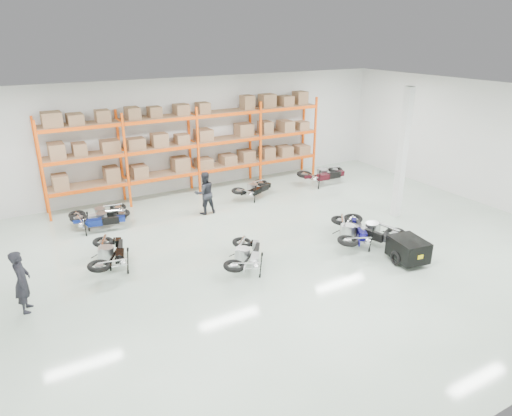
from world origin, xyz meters
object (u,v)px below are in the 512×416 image
moto_back_c (254,186)px  person_back (205,193)px  person_left (22,281)px  moto_black_far_left (109,249)px  moto_back_a (100,215)px  trailer (408,249)px  moto_back_d (323,171)px  moto_back_b (99,211)px  moto_blue_centre (352,227)px  moto_silver_left (246,251)px  moto_touring_right (369,225)px

moto_back_c → person_back: bearing=83.9°
moto_back_c → person_left: (-8.46, -4.18, 0.28)m
moto_black_far_left → moto_back_c: bearing=-138.2°
moto_black_far_left → moto_back_a: moto_black_far_left is taller
trailer → moto_back_d: bearing=80.6°
moto_back_b → moto_back_c: moto_back_b is taller
moto_back_b → moto_black_far_left: bearing=172.9°
moto_back_b → moto_blue_centre: bearing=-130.5°
moto_back_b → moto_back_c: bearing=-92.8°
moto_back_a → person_left: bearing=160.1°
moto_back_a → moto_back_b: size_ratio=1.01×
person_back → moto_blue_centre: bearing=123.0°
moto_blue_centre → moto_back_c: (-0.55, 5.16, -0.07)m
person_back → moto_silver_left: bearing=82.1°
moto_blue_centre → moto_back_c: 5.19m
moto_blue_centre → moto_back_b: (-6.41, 5.41, -0.06)m
moto_blue_centre → moto_back_a: (-6.48, 4.94, -0.06)m
moto_blue_centre → person_left: (-9.01, 0.98, 0.21)m
moto_silver_left → person_back: size_ratio=1.10×
moto_silver_left → moto_back_c: (2.99, 4.92, -0.03)m
moto_black_far_left → moto_back_a: bearing=-80.5°
moto_back_b → person_left: (-2.60, -4.43, 0.27)m
moto_blue_centre → moto_back_a: 8.15m
moto_touring_right → person_back: person_back is taller
moto_silver_left → moto_black_far_left: moto_black_far_left is taller
trailer → person_back: bearing=127.5°
moto_black_far_left → trailer: moto_black_far_left is taller
moto_silver_left → person_back: (0.66, 4.33, 0.25)m
moto_silver_left → moto_blue_centre: bearing=-147.8°
moto_black_far_left → trailer: (7.39, -3.87, -0.13)m
moto_touring_right → moto_silver_left: bearing=161.2°
moto_black_far_left → moto_back_a: (0.32, 2.79, -0.04)m
moto_silver_left → moto_back_c: bearing=-85.2°
moto_black_far_left → moto_touring_right: size_ratio=0.96×
moto_blue_centre → moto_black_far_left: moto_blue_centre is taller
moto_back_c → moto_back_d: (3.41, 0.03, 0.09)m
moto_silver_left → person_left: person_left is taller
moto_back_a → person_back: person_back is taller
moto_silver_left → person_back: person_back is taller
moto_silver_left → moto_back_a: 5.53m
trailer → moto_back_c: size_ratio=1.08×
moto_blue_centre → person_back: 5.41m
moto_blue_centre → person_back: person_back is taller
moto_silver_left → moto_back_a: bearing=-21.8°
moto_back_a → moto_back_d: bearing=-75.7°
moto_back_c → person_back: size_ratio=1.04×
moto_blue_centre → moto_back_a: size_ratio=1.12×
moto_back_c → moto_touring_right: bearing=172.0°
moto_blue_centre → moto_back_d: size_ratio=0.97×
trailer → moto_back_a: (-7.07, 6.67, 0.08)m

